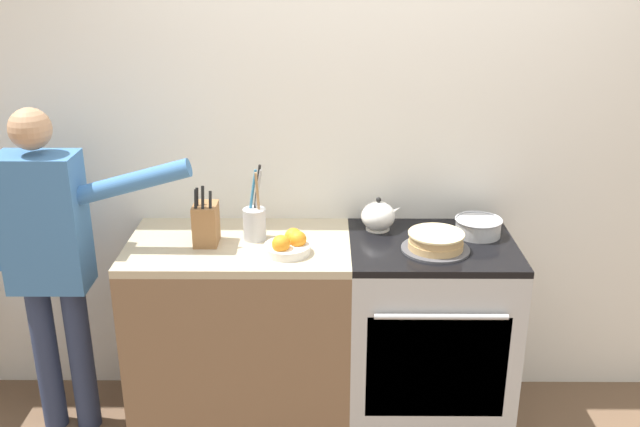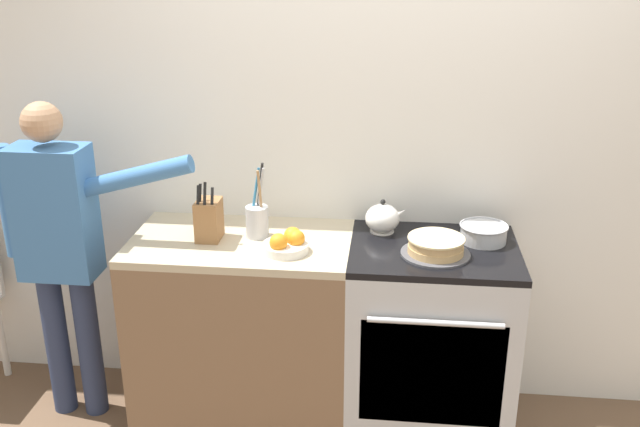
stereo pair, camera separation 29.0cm
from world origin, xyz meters
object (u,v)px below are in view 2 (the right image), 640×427
mixing_bowl (483,233)px  person_baker (60,239)px  knife_block (209,219)px  utensil_crock (257,219)px  tea_kettle (383,218)px  fruit_bowl (288,243)px  layer_cake (436,247)px  stove_range (429,340)px

mixing_bowl → person_baker: (-1.89, -0.16, -0.05)m
knife_block → utensil_crock: (0.21, 0.05, -0.01)m
knife_block → tea_kettle: bearing=12.2°
tea_kettle → mixing_bowl: (0.45, -0.07, -0.03)m
fruit_bowl → layer_cake: bearing=2.8°
stove_range → fruit_bowl: fruit_bowl is taller
stove_range → tea_kettle: tea_kettle is taller
layer_cake → mixing_bowl: bearing=38.1°
layer_cake → fruit_bowl: bearing=-177.2°
tea_kettle → layer_cake: bearing=-45.8°
layer_cake → mixing_bowl: size_ratio=1.38×
stove_range → mixing_bowl: (0.22, 0.09, 0.50)m
layer_cake → utensil_crock: utensil_crock is taller
knife_block → mixing_bowl: bearing=4.7°
layer_cake → fruit_bowl: 0.63m
fruit_bowl → person_baker: 1.05m
utensil_crock → person_baker: (-0.89, -0.11, -0.09)m
tea_kettle → person_baker: person_baker is taller
tea_kettle → utensil_crock: (-0.56, -0.12, 0.02)m
mixing_bowl → knife_block: 1.22m
stove_range → knife_block: 1.14m
layer_cake → person_baker: 1.68m
tea_kettle → utensil_crock: utensil_crock is taller
mixing_bowl → utensil_crock: utensil_crock is taller
knife_block → person_baker: 0.69m
mixing_bowl → utensil_crock: (-1.01, -0.05, 0.04)m
layer_cake → knife_block: 1.00m
stove_range → utensil_crock: (-0.79, 0.05, 0.54)m
stove_range → layer_cake: (-0.00, -0.07, 0.50)m
knife_block → layer_cake: bearing=-4.0°
layer_cake → tea_kettle: size_ratio=1.54×
tea_kettle → knife_block: bearing=-167.8°
tea_kettle → person_baker: bearing=-171.2°
mixing_bowl → fruit_bowl: size_ratio=1.08×
tea_kettle → knife_block: knife_block is taller
mixing_bowl → person_baker: bearing=-175.3°
layer_cake → person_baker: (-1.68, 0.01, -0.05)m
tea_kettle → mixing_bowl: size_ratio=0.90×
utensil_crock → fruit_bowl: (0.16, -0.15, -0.04)m
knife_block → person_baker: (-0.68, -0.06, -0.10)m
layer_cake → fruit_bowl: (-0.63, -0.03, 0.00)m
utensil_crock → person_baker: size_ratio=0.22×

